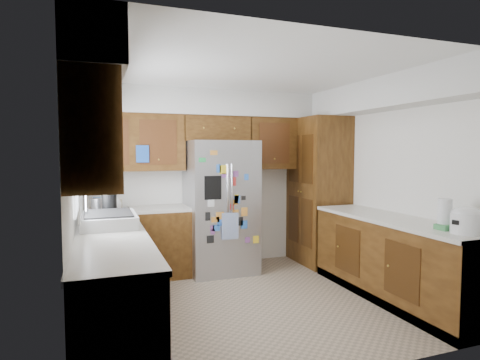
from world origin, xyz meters
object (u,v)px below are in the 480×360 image
Objects in this scene: fridge at (221,207)px; rice_cooker at (467,220)px; paper_towel at (445,214)px; pantry at (318,191)px.

rice_cooker is at bearing -59.87° from fridge.
rice_cooker is 0.24m from paper_towel.
fridge is at bearing 177.94° from pantry.
paper_towel reaches higher than rice_cooker.
pantry is at bearing 89.99° from rice_cooker.
pantry reaches higher than paper_towel.
pantry is 1.51m from fridge.
pantry is 7.48× the size of paper_towel.
rice_cooker is at bearing -88.09° from paper_towel.
pantry is 2.29m from paper_towel.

